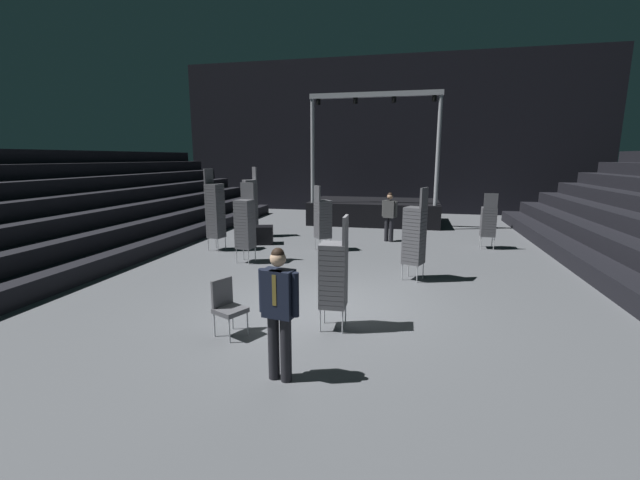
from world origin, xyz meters
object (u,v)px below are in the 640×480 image
man_with_tie (279,307)px  chair_stack_front_right (415,234)px  chair_stack_front_left (250,202)px  loose_chair_near_man (227,304)px  stage_riser (375,209)px  chair_stack_rear_left (245,223)px  crew_worker_near_stage (389,214)px  equipment_road_case (260,235)px  chair_stack_mid_centre (215,210)px  chair_stack_mid_left (488,221)px  chair_stack_mid_right (334,273)px  chair_stack_rear_right (323,218)px

man_with_tie → chair_stack_front_right: (1.70, 5.06, 0.09)m
chair_stack_front_left → loose_chair_near_man: size_ratio=2.71×
stage_riser → chair_stack_front_right: 9.00m
chair_stack_rear_left → crew_worker_near_stage: size_ratio=1.30×
chair_stack_rear_left → crew_worker_near_stage: chair_stack_rear_left is taller
crew_worker_near_stage → equipment_road_case: crew_worker_near_stage is taller
equipment_road_case → chair_stack_front_right: bearing=-31.7°
chair_stack_mid_centre → chair_stack_front_right: bearing=84.4°
chair_stack_mid_left → crew_worker_near_stage: size_ratio=1.05×
chair_stack_front_left → chair_stack_mid_centre: 2.38m
chair_stack_front_left → chair_stack_rear_left: bearing=160.0°
chair_stack_mid_centre → chair_stack_mid_right: bearing=54.7°
equipment_road_case → loose_chair_near_man: bearing=-73.1°
chair_stack_rear_right → crew_worker_near_stage: 2.71m
chair_stack_front_left → chair_stack_front_right: chair_stack_front_left is taller
crew_worker_near_stage → man_with_tie: bearing=105.6°
chair_stack_front_right → chair_stack_mid_left: bearing=-7.3°
chair_stack_mid_centre → chair_stack_rear_right: size_ratio=1.25×
chair_stack_front_right → chair_stack_mid_right: chair_stack_front_right is taller
chair_stack_mid_right → loose_chair_near_man: size_ratio=2.08×
man_with_tie → loose_chair_near_man: size_ratio=1.90×
stage_riser → loose_chair_near_man: (-1.24, -12.72, -0.05)m
chair_stack_front_left → chair_stack_rear_left: size_ratio=1.15×
chair_stack_rear_right → loose_chair_near_man: 6.58m
loose_chair_near_man → equipment_road_case: bearing=-137.5°
chair_stack_front_left → chair_stack_rear_right: size_ratio=1.25×
stage_riser → chair_stack_front_left: (-4.16, -4.49, 0.70)m
chair_stack_mid_left → chair_stack_mid_centre: (-8.44, -2.13, 0.38)m
loose_chair_near_man → chair_stack_rear_right: bearing=-155.9°
chair_stack_mid_centre → loose_chair_near_man: 6.70m
chair_stack_mid_centre → crew_worker_near_stage: chair_stack_mid_centre is taller
stage_riser → chair_stack_front_left: size_ratio=2.19×
man_with_tie → chair_stack_front_right: 5.34m
chair_stack_front_left → chair_stack_mid_left: 8.23m
chair_stack_mid_centre → man_with_tie: bearing=44.3°
man_with_tie → chair_stack_rear_left: size_ratio=0.81×
chair_stack_front_right → chair_stack_mid_right: bearing=-179.7°
chair_stack_front_left → chair_stack_rear_right: 3.53m
chair_stack_front_left → chair_stack_mid_left: bearing=-131.5°
equipment_road_case → loose_chair_near_man: (2.14, -7.07, 0.23)m
chair_stack_mid_right → crew_worker_near_stage: 7.81m
chair_stack_mid_centre → chair_stack_mid_left: bearing=116.3°
chair_stack_front_right → loose_chair_near_man: size_ratio=2.35×
chair_stack_mid_right → chair_stack_front_left: bearing=29.6°
chair_stack_rear_left → man_with_tie: bearing=124.3°
man_with_tie → chair_stack_mid_left: 9.99m
chair_stack_front_right → chair_stack_mid_centre: chair_stack_mid_centre is taller
chair_stack_mid_right → chair_stack_mid_centre: 7.10m
chair_stack_rear_left → equipment_road_case: size_ratio=2.47×
chair_stack_rear_left → crew_worker_near_stage: (3.74, 3.82, -0.14)m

